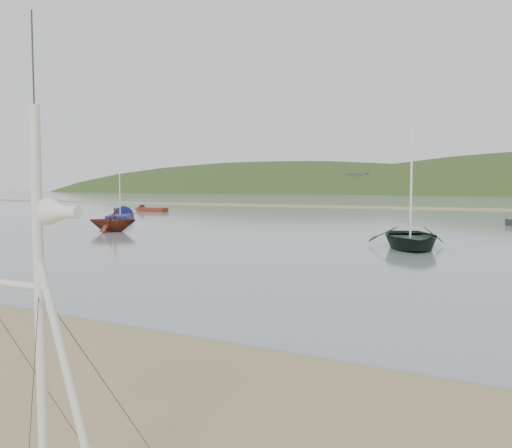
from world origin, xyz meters
The scene contains 7 objects.
ground centered at (0.00, 0.00, 0.00)m, with size 560.00×560.00×0.00m, color #8D7851.
sandbar centered at (0.00, 70.00, 0.07)m, with size 560.00×7.00×0.07m, color #8D7851.
mast_rig centered at (0.83, -1.64, 1.10)m, with size 2.02×2.15×4.55m.
boat_dark centered at (-1.29, 21.53, 2.65)m, with size 3.73×1.08×5.22m, color black.
boat_red centered at (-20.80, 21.80, 1.56)m, with size 2.62×1.60×3.04m, color #582014.
dinghy_red_far centered at (-37.70, 44.91, 0.29)m, with size 4.85×1.31×1.17m.
sailboat_blue_near centered at (-30.17, 32.86, 0.30)m, with size 5.84×7.09×7.39m.
Camera 1 is at (4.83, -4.77, 3.04)m, focal length 38.00 mm.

